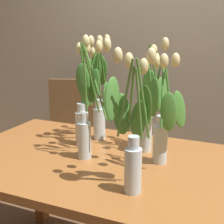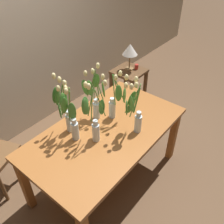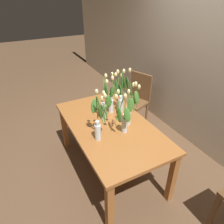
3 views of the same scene
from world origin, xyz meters
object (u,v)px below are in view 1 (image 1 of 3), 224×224
object	(u,v)px
tulip_vase_5	(96,98)
dining_table	(115,179)
tulip_vase_2	(83,109)
dining_chair	(72,129)
tulip_vase_3	(151,106)
tulip_vase_1	(163,124)
tulip_vase_0	(89,114)
tulip_vase_4	(132,134)

from	to	relation	value
tulip_vase_5	dining_table	bearing A→B (deg)	-49.94
tulip_vase_2	dining_chair	distance (m)	1.02
tulip_vase_3	dining_table	bearing A→B (deg)	-115.58
tulip_vase_1	tulip_vase_2	world-z (taller)	tulip_vase_2
tulip_vase_0	tulip_vase_2	world-z (taller)	tulip_vase_0
tulip_vase_1	dining_chair	xyz separation A→B (m)	(-1.01, 0.88, -0.42)
tulip_vase_0	tulip_vase_3	size ratio (longest dim) A/B	1.02
tulip_vase_5	tulip_vase_2	bearing A→B (deg)	-104.81
tulip_vase_1	dining_table	bearing A→B (deg)	-166.77
dining_table	dining_chair	size ratio (longest dim) A/B	1.72
tulip_vase_2	tulip_vase_3	xyz separation A→B (m)	(0.36, 0.05, 0.04)
tulip_vase_1	tulip_vase_3	bearing A→B (deg)	122.88
tulip_vase_5	tulip_vase_0	bearing A→B (deg)	-71.15
tulip_vase_2	tulip_vase_3	distance (m)	0.37
tulip_vase_0	tulip_vase_4	bearing A→B (deg)	-35.68
dining_table	dining_chair	bearing A→B (deg)	130.54
tulip_vase_3	tulip_vase_5	bearing A→B (deg)	170.49
tulip_vase_0	tulip_vase_3	world-z (taller)	tulip_vase_0
tulip_vase_1	tulip_vase_4	distance (m)	0.26
dining_table	tulip_vase_0	bearing A→B (deg)	175.98
tulip_vase_2	dining_chair	size ratio (longest dim) A/B	0.62
dining_table	tulip_vase_2	bearing A→B (deg)	146.42
tulip_vase_1	dining_chair	world-z (taller)	tulip_vase_1
tulip_vase_0	tulip_vase_1	xyz separation A→B (m)	(0.35, 0.04, -0.02)
dining_table	tulip_vase_5	size ratio (longest dim) A/B	2.76
tulip_vase_0	tulip_vase_1	bearing A→B (deg)	6.49
tulip_vase_5	dining_chair	world-z (taller)	tulip_vase_5
tulip_vase_0	tulip_vase_1	distance (m)	0.36
tulip_vase_1	tulip_vase_2	bearing A→B (deg)	165.58
tulip_vase_3	dining_chair	distance (m)	1.23
tulip_vase_2	tulip_vase_3	size ratio (longest dim) A/B	1.00
tulip_vase_4	tulip_vase_5	size ratio (longest dim) A/B	0.95
dining_table	tulip_vase_2	distance (m)	0.42
tulip_vase_1	tulip_vase_2	size ratio (longest dim) A/B	0.92
dining_table	dining_chair	xyz separation A→B (m)	(-0.80, 0.93, -0.12)
tulip_vase_3	dining_chair	world-z (taller)	tulip_vase_3
dining_chair	tulip_vase_0	bearing A→B (deg)	-54.54
tulip_vase_1	tulip_vase_3	xyz separation A→B (m)	(-0.11, 0.17, 0.03)
tulip_vase_1	tulip_vase_5	world-z (taller)	tulip_vase_5
tulip_vase_2	tulip_vase_5	size ratio (longest dim) A/B	1.00
tulip_vase_5	tulip_vase_3	bearing A→B (deg)	-9.51
dining_chair	tulip_vase_5	bearing A→B (deg)	-49.27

